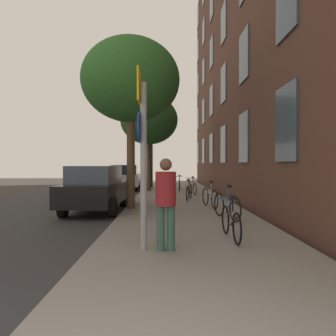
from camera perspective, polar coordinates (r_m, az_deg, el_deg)
The scene contains 17 objects.
ground_plane at distance 16.89m, azimuth -10.20°, elevation -5.04°, with size 41.80×41.80×0.00m, color #332D28.
road_asphalt at distance 17.37m, azimuth -17.07°, elevation -4.89°, with size 7.00×38.00×0.01m, color #2D2D30.
sidewalk at distance 16.66m, azimuth 1.80°, elevation -4.90°, with size 4.20×38.00×0.12m, color gray.
building_facade at distance 17.66m, azimuth 11.03°, elevation 22.53°, with size 0.56×27.00×16.48m.
sign_post at distance 5.79m, azimuth -4.72°, elevation 3.78°, with size 0.16×0.60×3.30m.
traffic_light at distance 21.31m, azimuth -3.23°, elevation 3.46°, with size 0.43×0.24×3.79m.
tree_near at distance 11.61m, azimuth -6.80°, elevation 15.45°, with size 3.48×3.48×6.03m.
tree_far at distance 18.56m, azimuth -3.46°, elevation 8.67°, with size 3.36×3.36×5.58m.
bicycle_0 at distance 6.81m, azimuth 11.36°, elevation -9.57°, with size 0.42×1.64×0.93m.
bicycle_1 at distance 9.21m, azimuth 10.63°, elevation -6.71°, with size 0.57×1.72×0.98m.
bicycle_2 at distance 11.53m, azimuth 7.63°, elevation -5.22°, with size 0.48×1.71×0.97m.
bicycle_3 at distance 13.85m, azimuth 3.83°, elevation -4.31°, with size 0.51×1.58×0.92m.
bicycle_4 at distance 16.26m, azimuth 4.43°, elevation -3.54°, with size 0.45×1.62×0.94m.
bicycle_5 at distance 18.61m, azimuth 2.10°, elevation -3.00°, with size 0.42×1.64×0.94m.
pedestrian_0 at distance 5.72m, azimuth -0.41°, elevation -5.46°, with size 0.38×0.38×1.68m.
car_0 at distance 11.39m, azimuth -12.93°, elevation -3.60°, with size 1.91×4.04×1.62m.
car_1 at distance 20.65m, azimuth -7.83°, elevation -1.64°, with size 2.06×4.11×1.62m.
Camera 1 is at (0.43, -1.56, 1.70)m, focal length 33.52 mm.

